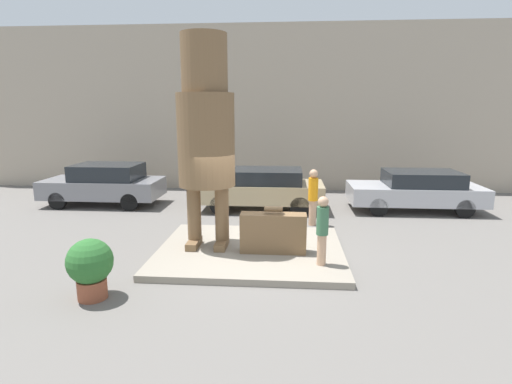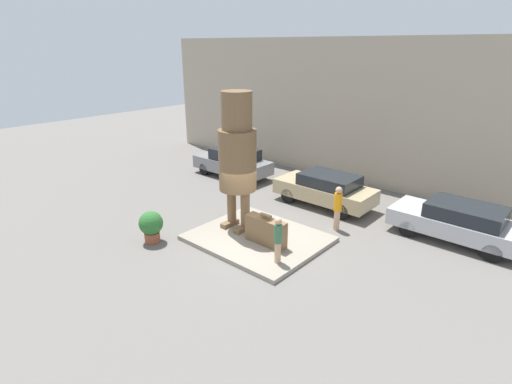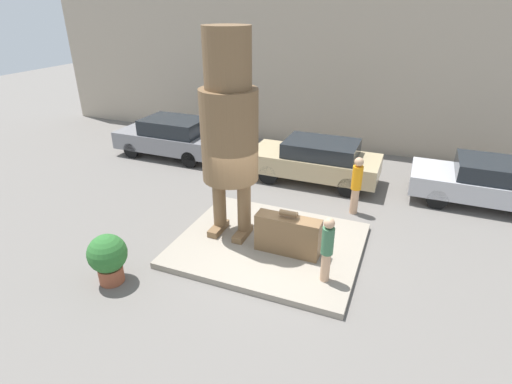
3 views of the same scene
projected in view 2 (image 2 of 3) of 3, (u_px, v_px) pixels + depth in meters
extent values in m
plane|color=slate|center=(258.00, 240.00, 14.68)|extent=(60.00, 60.00, 0.00)
cube|color=gray|center=(258.00, 238.00, 14.65)|extent=(4.57, 3.82, 0.16)
cube|color=tan|center=(373.00, 114.00, 19.47)|extent=(28.00, 0.60, 7.14)
cube|color=brown|center=(230.00, 223.00, 15.48)|extent=(0.27, 0.79, 0.17)
cube|color=brown|center=(243.00, 229.00, 15.04)|extent=(0.27, 0.79, 0.17)
cylinder|color=brown|center=(232.00, 204.00, 15.29)|extent=(0.35, 0.35, 1.39)
cylinder|color=brown|center=(245.00, 209.00, 14.85)|extent=(0.35, 0.35, 1.39)
cylinder|color=brown|center=(238.00, 160.00, 14.44)|extent=(1.39, 1.39, 2.23)
cylinder|color=brown|center=(237.00, 111.00, 13.82)|extent=(1.09, 1.09, 1.34)
cube|color=brown|center=(266.00, 231.00, 13.93)|extent=(1.58, 0.44, 0.96)
cylinder|color=brown|center=(266.00, 216.00, 13.73)|extent=(0.44, 0.13, 0.13)
cylinder|color=tan|center=(278.00, 252.00, 12.79)|extent=(0.20, 0.20, 0.70)
cylinder|color=#3D704C|center=(278.00, 234.00, 12.56)|extent=(0.27, 0.27, 0.62)
sphere|color=tan|center=(278.00, 221.00, 12.41)|extent=(0.23, 0.23, 0.23)
cube|color=gray|center=(232.00, 165.00, 21.60)|extent=(4.33, 1.88, 0.67)
cube|color=#1E2328|center=(235.00, 154.00, 21.25)|extent=(2.38, 1.69, 0.57)
cylinder|color=black|center=(204.00, 169.00, 21.95)|extent=(0.63, 0.18, 0.63)
cylinder|color=black|center=(226.00, 163.00, 23.15)|extent=(0.63, 0.18, 0.63)
cylinder|color=black|center=(240.00, 179.00, 20.29)|extent=(0.63, 0.18, 0.63)
cylinder|color=black|center=(261.00, 172.00, 21.49)|extent=(0.63, 0.18, 0.63)
cube|color=tan|center=(324.00, 191.00, 17.66)|extent=(4.41, 1.84, 0.65)
cube|color=#1E2328|center=(329.00, 180.00, 17.33)|extent=(2.42, 1.66, 0.49)
cylinder|color=black|center=(288.00, 196.00, 18.03)|extent=(0.68, 0.18, 0.68)
cylinder|color=black|center=(309.00, 187.00, 19.21)|extent=(0.68, 0.18, 0.68)
cylinder|color=black|center=(342.00, 211.00, 16.35)|extent=(0.68, 0.18, 0.68)
cylinder|color=black|center=(361.00, 200.00, 17.52)|extent=(0.68, 0.18, 0.68)
cube|color=#B7B7BC|center=(456.00, 224.00, 14.51)|extent=(4.56, 1.89, 0.62)
cube|color=#1E2328|center=(466.00, 212.00, 14.17)|extent=(2.51, 1.70, 0.50)
cylinder|color=black|center=(408.00, 229.00, 14.88)|extent=(0.63, 0.18, 0.63)
cylinder|color=black|center=(424.00, 215.00, 16.09)|extent=(0.63, 0.18, 0.63)
cylinder|color=black|center=(492.00, 253.00, 13.14)|extent=(0.63, 0.18, 0.63)
cylinder|color=black|center=(504.00, 235.00, 14.34)|extent=(0.63, 0.18, 0.63)
cylinder|color=brown|center=(152.00, 237.00, 14.49)|extent=(0.55, 0.55, 0.38)
sphere|color=#2D6B2D|center=(151.00, 223.00, 14.30)|extent=(0.86, 0.86, 0.86)
cylinder|color=tan|center=(337.00, 220.00, 15.39)|extent=(0.23, 0.23, 0.79)
cylinder|color=orange|center=(338.00, 202.00, 15.13)|extent=(0.30, 0.30, 0.71)
sphere|color=tan|center=(339.00, 190.00, 14.96)|extent=(0.26, 0.26, 0.26)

